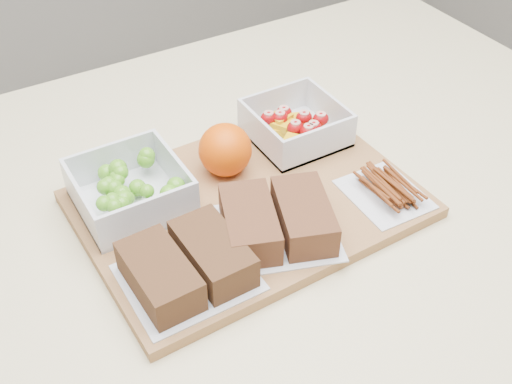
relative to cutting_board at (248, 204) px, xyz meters
The scene contains 7 objects.
cutting_board is the anchor object (origin of this frame).
grape_container 0.15m from the cutting_board, 152.28° to the left, with size 0.13×0.13×0.06m.
fruit_container 0.15m from the cutting_board, 33.38° to the left, with size 0.12×0.12×0.05m.
orange 0.08m from the cutting_board, 87.22° to the left, with size 0.07×0.07×0.07m, color #EB5205.
sandwich_bag_left 0.15m from the cutting_board, 147.10° to the right, with size 0.14×0.13×0.04m.
sandwich_bag_center 0.08m from the cutting_board, 91.35° to the right, with size 0.18×0.17×0.04m.
pretzel_bag 0.18m from the cutting_board, 27.59° to the right, with size 0.09×0.11×0.03m.
Camera 1 is at (-0.34, -0.54, 1.47)m, focal length 45.00 mm.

